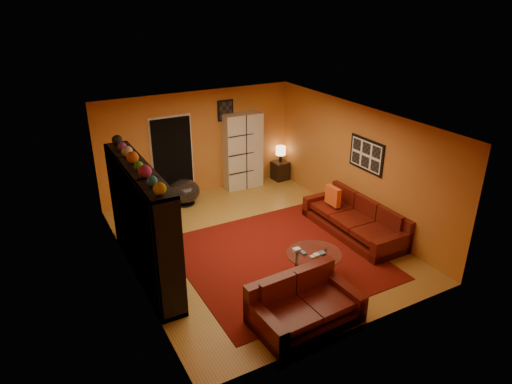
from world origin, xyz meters
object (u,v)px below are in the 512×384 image
loveseat (302,304)px  storage_cabinet (243,151)px  bowl_chair (184,191)px  coffee_table (314,256)px  side_table (280,171)px  sofa (358,220)px  table_lamp (281,151)px  entertainment_unit (142,223)px  tv (144,222)px

loveseat → storage_cabinet: storage_cabinet is taller
loveseat → bowl_chair: bearing=-1.5°
coffee_table → side_table: (1.92, 4.30, -0.20)m
sofa → table_lamp: size_ratio=5.54×
entertainment_unit → table_lamp: size_ratio=6.79×
tv → loveseat: bearing=-145.3°
entertainment_unit → table_lamp: (4.52, 2.75, -0.24)m
tv → table_lamp: (4.47, 2.67, -0.20)m
coffee_table → bowl_chair: bowl_chair is taller
loveseat → side_table: bearing=-31.0°
storage_cabinet → side_table: bearing=0.2°
loveseat → table_lamp: 5.87m
storage_cabinet → loveseat: bearing=-104.5°
sofa → storage_cabinet: size_ratio=1.25×
table_lamp → entertainment_unit: bearing=-148.7°
bowl_chair → table_lamp: table_lamp is taller
entertainment_unit → side_table: entertainment_unit is taller
storage_cabinet → bowl_chair: (-1.75, -0.30, -0.65)m
sofa → table_lamp: 3.39m
coffee_table → side_table: bearing=65.9°
sofa → coffee_table: (-1.82, -0.95, 0.17)m
entertainment_unit → bowl_chair: bearing=56.6°
tv → sofa: 4.48m
loveseat → storage_cabinet: size_ratio=0.87×
bowl_chair → loveseat: bearing=-88.5°
loveseat → bowl_chair: loveseat is taller
entertainment_unit → loveseat: entertainment_unit is taller
loveseat → table_lamp: bearing=-31.0°
side_table → coffee_table: bearing=-114.1°
loveseat → side_table: size_ratio=3.43×
entertainment_unit → storage_cabinet: bearing=39.5°
coffee_table → loveseat: bearing=-133.6°
entertainment_unit → loveseat: size_ratio=1.75×
sofa → storage_cabinet: (-1.02, 3.40, 0.70)m
entertainment_unit → sofa: size_ratio=1.23×
coffee_table → storage_cabinet: (0.80, 4.35, 0.53)m
entertainment_unit → side_table: 5.35m
sofa → loveseat: same height
entertainment_unit → table_lamp: 5.30m
loveseat → bowl_chair: size_ratio=2.26×
bowl_chair → coffee_table: bearing=-76.9°
storage_cabinet → entertainment_unit: bearing=-137.7°
sofa → side_table: size_ratio=4.90×
loveseat → entertainment_unit: bearing=33.4°
side_table → entertainment_unit: bearing=-148.7°
tv → sofa: tv is taller
storage_cabinet → bowl_chair: size_ratio=2.59×
loveseat → tv: bearing=31.7°
tv → loveseat: tv is taller
tv → storage_cabinet: storage_cabinet is taller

